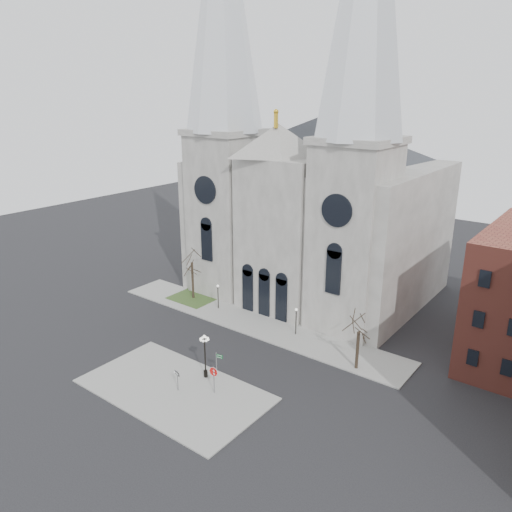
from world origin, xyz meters
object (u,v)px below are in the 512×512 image
Objects in this scene: stop_sign at (214,375)px; one_way_sign at (177,377)px; globe_lamp at (205,351)px; street_name_sign at (217,362)px.

stop_sign is 3.53m from one_way_sign.
globe_lamp reaches higher than one_way_sign.
stop_sign is 1.32× the size of one_way_sign.
one_way_sign is 4.37m from street_name_sign.
globe_lamp is (-2.52, 1.52, 0.95)m from stop_sign.
stop_sign is 3.09m from globe_lamp.
globe_lamp is 1.84m from street_name_sign.
globe_lamp reaches higher than street_name_sign.
globe_lamp is at bearing 98.71° from one_way_sign.
globe_lamp is at bearing -141.80° from street_name_sign.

